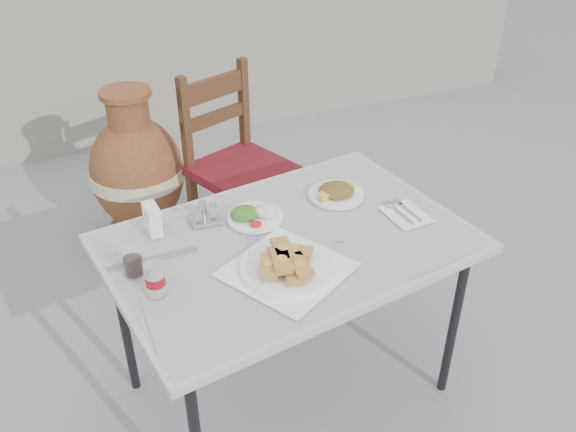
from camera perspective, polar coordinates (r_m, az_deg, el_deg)
name	(u,v)px	position (r m, az deg, el deg)	size (l,w,h in m)	color
ground	(262,389)	(2.50, -2.41, -15.86)	(80.00, 80.00, 0.00)	slate
cafe_table	(289,251)	(2.06, 0.06, -3.29)	(1.29, 0.97, 0.72)	black
pide_plate	(287,262)	(1.87, -0.08, -4.33)	(0.45, 0.45, 0.07)	white
salad_rice_plate	(255,214)	(2.12, -3.15, 0.17)	(0.20, 0.20, 0.05)	white
salad_chopped_plate	(336,192)	(2.26, 4.54, 2.25)	(0.21, 0.21, 0.04)	white
soda_can	(155,279)	(1.82, -12.34, -5.75)	(0.06, 0.06, 0.11)	silver
cola_glass	(133,262)	(1.92, -14.33, -4.20)	(0.06, 0.06, 0.09)	white
napkin_holder	(153,219)	(2.08, -12.56, -0.31)	(0.06, 0.09, 0.10)	white
condiment_caddy	(205,215)	(2.12, -7.78, 0.07)	(0.11, 0.08, 0.07)	silver
cutlery_napkin	(403,212)	(2.20, 10.74, 0.33)	(0.14, 0.18, 0.01)	white
chair	(236,165)	(2.97, -4.86, 4.80)	(0.54, 0.54, 0.94)	#381F0F
terracotta_urn	(137,174)	(3.19, -13.92, 3.88)	(0.48, 0.48, 0.83)	brown
back_wall	(127,53)	(4.29, -14.83, 14.49)	(6.00, 0.25, 1.20)	gray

